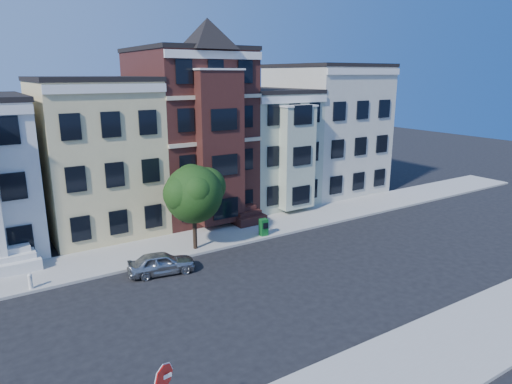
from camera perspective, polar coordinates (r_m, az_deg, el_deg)
ground at (r=24.67m, az=6.61°, el=-10.65°), size 120.00×120.00×0.00m
far_sidewalk at (r=30.74m, az=-2.89°, el=-5.22°), size 60.00×4.00×0.15m
near_sidewalk at (r=19.93m, az=22.09°, el=-18.06°), size 60.00×4.00×0.15m
house_yellow at (r=32.92m, az=-19.48°, el=4.16°), size 7.00×9.00×10.00m
house_brown at (r=35.01m, az=-8.39°, el=7.08°), size 7.00×9.00×12.00m
house_green at (r=38.34m, az=0.60°, el=5.61°), size 6.00×9.00×9.00m
house_cream at (r=42.42m, az=8.59°, el=7.68°), size 8.00×9.00×11.00m
street_tree at (r=27.26m, az=-7.80°, el=-0.75°), size 5.71×5.71×6.37m
parked_car at (r=25.32m, az=-11.73°, el=-8.68°), size 3.77×2.07×1.22m
newspaper_box at (r=30.02m, az=0.95°, el=-4.42°), size 0.53×0.48×1.11m
fire_hydrant at (r=25.53m, az=-26.36°, el=-10.12°), size 0.25×0.25×0.63m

